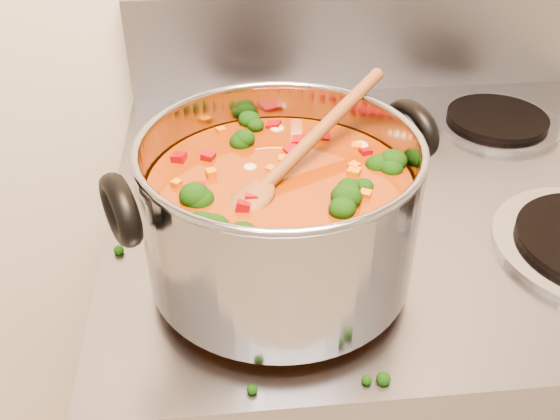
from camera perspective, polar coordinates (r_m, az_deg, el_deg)
The scene contains 4 objects.
electric_range at distance 1.14m, azimuth 8.69°, elevation -16.94°, with size 0.76×0.69×1.08m.
stockpot at distance 0.62m, azimuth 0.01°, elevation -0.18°, with size 0.33×0.27×0.16m.
wooden_spoon at distance 0.60m, azimuth 0.59°, elevation 4.16°, with size 0.19×0.19×0.08m.
cooktop_crumbs at distance 0.67m, azimuth -4.64°, elevation -5.92°, with size 0.34×0.17×0.01m.
Camera 1 is at (-0.16, 0.50, 1.37)m, focal length 40.00 mm.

